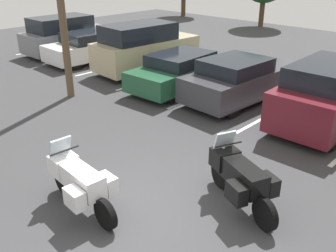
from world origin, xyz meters
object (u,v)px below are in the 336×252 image
car_grey (66,35)px  motorcycle_second (240,176)px  car_green (182,70)px  car_charcoal (241,79)px  motorcycle_touring (79,181)px  car_champagne (145,48)px  car_white (95,46)px  car_maroon (328,94)px

car_grey → motorcycle_second: bearing=-19.2°
car_green → car_charcoal: bearing=9.2°
motorcycle_touring → car_champagne: 9.84m
car_white → car_champagne: bearing=6.7°
car_charcoal → car_maroon: bearing=-0.5°
car_grey → car_green: size_ratio=0.97×
motorcycle_touring → car_white: car_white is taller
car_white → car_charcoal: car_charcoal is taller
motorcycle_second → car_green: (-5.76, 4.73, 0.03)m
motorcycle_touring → car_champagne: bearing=129.7°
motorcycle_touring → car_grey: bearing=148.7°
motorcycle_touring → car_maroon: (1.74, 7.36, 0.32)m
motorcycle_second → car_maroon: bearing=94.7°
car_white → car_green: size_ratio=1.06×
motorcycle_touring → car_grey: car_grey is taller
motorcycle_second → car_grey: car_grey is taller
car_grey → car_champagne: car_champagne is taller
car_champagne → car_charcoal: bearing=-2.1°
motorcycle_second → car_champagne: size_ratio=0.43×
motorcycle_second → car_grey: 14.63m
car_charcoal → car_green: bearing=-170.8°
motorcycle_touring → car_green: 7.87m
motorcycle_touring → car_charcoal: 7.49m
car_green → car_charcoal: (2.35, 0.38, 0.08)m
car_grey → car_white: bearing=3.2°
car_grey → car_white: car_grey is taller
motorcycle_touring → car_green: car_green is taller
car_white → car_maroon: (11.11, 0.15, 0.26)m
car_white → car_grey: bearing=-176.8°
car_grey → car_champagne: 5.40m
car_champagne → car_maroon: (8.02, -0.21, -0.08)m
car_grey → car_maroon: (13.39, 0.28, 0.02)m
car_charcoal → car_maroon: size_ratio=1.06×
car_champagne → car_green: (2.68, -0.57, -0.35)m
motorcycle_touring → car_green: bearing=117.2°
motorcycle_second → car_green: motorcycle_second is taller
motorcycle_touring → motorcycle_second: size_ratio=1.05×
car_white → car_charcoal: 8.13m
car_green → car_maroon: 5.36m
car_maroon → motorcycle_touring: bearing=-103.3°
car_green → motorcycle_second: bearing=-39.4°
car_grey → car_white: 2.29m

